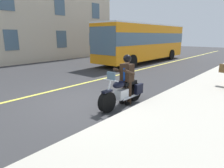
{
  "coord_description": "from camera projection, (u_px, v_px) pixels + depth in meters",
  "views": [
    {
      "loc": [
        4.24,
        5.31,
        2.37
      ],
      "look_at": [
        -0.7,
        1.12,
        0.75
      ],
      "focal_mm": 31.32,
      "sensor_mm": 36.0,
      "label": 1
    }
  ],
  "objects": [
    {
      "name": "ground_plane",
      "position": [
        76.0,
        103.0,
        7.05
      ],
      "size": [
        80.0,
        80.0,
        0.0
      ],
      "primitive_type": "plane",
      "color": "#333335"
    },
    {
      "name": "sidewalk_curb",
      "position": [
        211.0,
        145.0,
        4.2
      ],
      "size": [
        60.0,
        5.0,
        0.15
      ],
      "primitive_type": "cube",
      "color": "#B2ADA0",
      "rests_on": "ground_plane"
    },
    {
      "name": "lane_center_stripe",
      "position": [
        46.0,
        92.0,
        8.3
      ],
      "size": [
        60.0,
        0.16,
        0.01
      ],
      "primitive_type": "cube",
      "color": "#E5DB4C",
      "rests_on": "ground_plane"
    },
    {
      "name": "motorcycle_main",
      "position": [
        123.0,
        92.0,
        6.74
      ],
      "size": [
        2.21,
        0.6,
        1.26
      ],
      "color": "black",
      "rests_on": "ground_plane"
    },
    {
      "name": "rider_main",
      "position": [
        127.0,
        75.0,
        6.74
      ],
      "size": [
        0.62,
        0.54,
        1.74
      ],
      "color": "black",
      "rests_on": "ground_plane"
    },
    {
      "name": "bus_near",
      "position": [
        144.0,
        41.0,
        17.43
      ],
      "size": [
        11.05,
        2.7,
        3.3
      ],
      "color": "orange",
      "rests_on": "ground_plane"
    }
  ]
}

